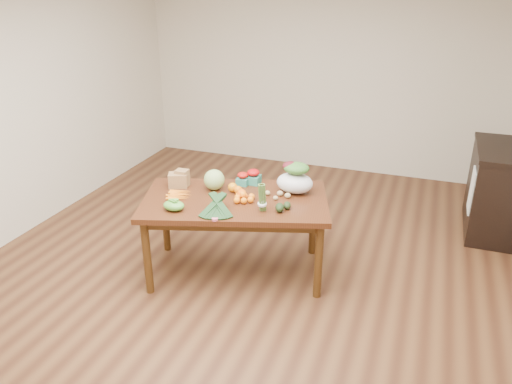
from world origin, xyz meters
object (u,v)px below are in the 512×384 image
(kale_bunch, at_px, (216,206))
(asparagus_bundle, at_px, (262,197))
(cabbage, at_px, (214,180))
(mandarin_cluster, at_px, (243,196))
(paper_bag, at_px, (178,179))
(dining_table, at_px, (236,236))
(salad_bag, at_px, (295,179))
(cabinet, at_px, (496,190))

(kale_bunch, relative_size, asparagus_bundle, 1.60)
(cabbage, relative_size, mandarin_cluster, 1.06)
(paper_bag, relative_size, cabbage, 1.19)
(dining_table, relative_size, paper_bag, 7.17)
(kale_bunch, distance_m, asparagus_bundle, 0.39)
(dining_table, relative_size, salad_bag, 4.86)
(cabbage, height_order, mandarin_cluster, cabbage)
(cabinet, bearing_deg, kale_bunch, -138.15)
(cabinet, bearing_deg, asparagus_bundle, -136.59)
(paper_bag, xyz_separation_m, cabbage, (0.34, 0.06, 0.01))
(asparagus_bundle, height_order, salad_bag, salad_bag)
(cabbage, bearing_deg, dining_table, -26.11)
(cabinet, height_order, salad_bag, salad_bag)
(dining_table, distance_m, asparagus_bundle, 0.61)
(paper_bag, bearing_deg, asparagus_bundle, -13.82)
(dining_table, xyz_separation_m, asparagus_bundle, (0.31, -0.16, 0.50))
(cabinet, distance_m, cabbage, 3.02)
(cabbage, relative_size, salad_bag, 0.57)
(dining_table, distance_m, mandarin_cluster, 0.43)
(cabbage, bearing_deg, salad_bag, 14.60)
(paper_bag, relative_size, mandarin_cluster, 1.26)
(kale_bunch, height_order, salad_bag, salad_bag)
(dining_table, relative_size, asparagus_bundle, 6.49)
(dining_table, height_order, mandarin_cluster, mandarin_cluster)
(cabinet, relative_size, salad_bag, 3.06)
(paper_bag, height_order, kale_bunch, same)
(paper_bag, distance_m, mandarin_cluster, 0.69)
(asparagus_bundle, relative_size, salad_bag, 0.75)
(cabinet, height_order, asparagus_bundle, asparagus_bundle)
(asparagus_bundle, bearing_deg, mandarin_cluster, 131.42)
(cabinet, distance_m, asparagus_bundle, 2.75)
(dining_table, xyz_separation_m, kale_bunch, (-0.02, -0.35, 0.45))
(cabinet, distance_m, salad_bag, 2.34)
(cabinet, bearing_deg, cabbage, -148.01)
(dining_table, xyz_separation_m, cabinet, (2.28, 1.71, 0.10))
(dining_table, distance_m, cabbage, 0.55)
(cabinet, xyz_separation_m, salad_bag, (-1.83, -1.40, 0.41))
(salad_bag, bearing_deg, paper_bag, -166.96)
(paper_bag, xyz_separation_m, salad_bag, (1.06, 0.24, 0.05))
(cabinet, distance_m, paper_bag, 3.34)
(asparagus_bundle, bearing_deg, salad_bag, 54.99)
(mandarin_cluster, bearing_deg, kale_bunch, -107.86)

